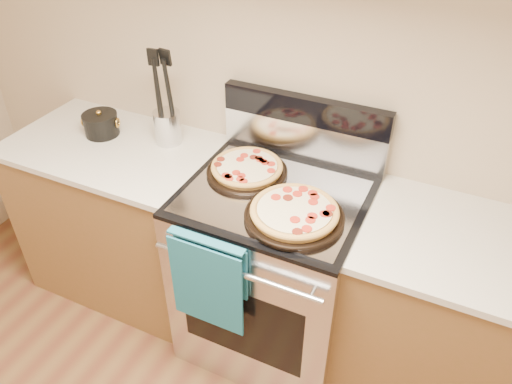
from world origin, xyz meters
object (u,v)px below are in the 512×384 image
at_px(range_body, 273,273).
at_px(pepperoni_pizza_back, 247,169).
at_px(pepperoni_pizza_front, 294,213).
at_px(utensil_crock, 168,127).
at_px(saucepan, 101,125).

xyz_separation_m(range_body, pepperoni_pizza_back, (-0.17, 0.07, 0.50)).
bearing_deg(pepperoni_pizza_front, pepperoni_pizza_back, 146.46).
distance_m(pepperoni_pizza_back, utensil_crock, 0.49).
xyz_separation_m(range_body, utensil_crock, (-0.64, 0.17, 0.54)).
distance_m(range_body, pepperoni_pizza_back, 0.53).
xyz_separation_m(pepperoni_pizza_front, utensil_crock, (-0.78, 0.30, 0.04)).
distance_m(pepperoni_pizza_front, saucepan, 1.14).
bearing_deg(pepperoni_pizza_front, utensil_crock, 158.57).
bearing_deg(utensil_crock, saucepan, -166.78).
height_order(pepperoni_pizza_back, saucepan, saucepan).
xyz_separation_m(pepperoni_pizza_back, utensil_crock, (-0.47, 0.10, 0.04)).
bearing_deg(pepperoni_pizza_back, pepperoni_pizza_front, -33.54).
bearing_deg(utensil_crock, pepperoni_pizza_front, -21.43).
relative_size(pepperoni_pizza_back, pepperoni_pizza_front, 0.91).
height_order(range_body, pepperoni_pizza_front, pepperoni_pizza_front).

